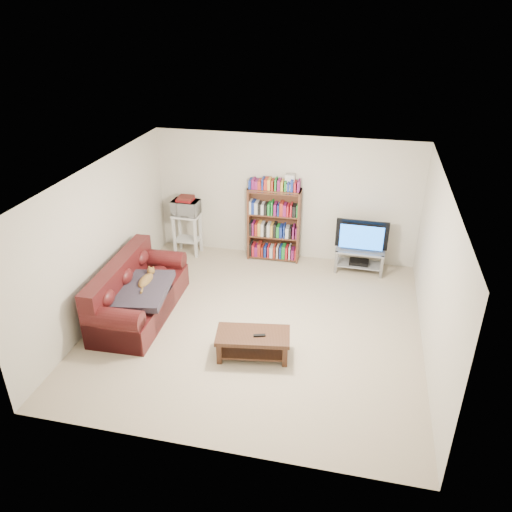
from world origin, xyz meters
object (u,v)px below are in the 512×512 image
(tv_stand, at_px, (359,257))
(bookshelf, at_px, (274,224))
(coffee_table, at_px, (253,340))
(sofa, at_px, (136,296))

(tv_stand, distance_m, bookshelf, 1.72)
(coffee_table, bearing_deg, tv_stand, 55.80)
(tv_stand, bearing_deg, coffee_table, -114.10)
(coffee_table, height_order, bookshelf, bookshelf)
(sofa, xyz_separation_m, coffee_table, (2.08, -0.66, -0.06))
(bookshelf, bearing_deg, coffee_table, -85.83)
(coffee_table, relative_size, tv_stand, 1.23)
(sofa, height_order, coffee_table, sofa)
(tv_stand, relative_size, bookshelf, 0.62)
(tv_stand, bearing_deg, sofa, -145.93)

